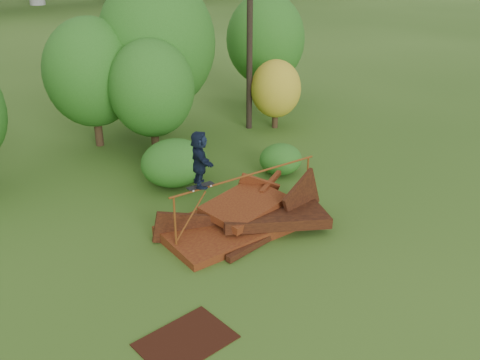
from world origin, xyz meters
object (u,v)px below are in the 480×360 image
flat_plate (186,341)px  scrap_pile (245,219)px  utility_pole (250,31)px  skater (200,159)px

flat_plate → scrap_pile: bearing=41.5°
scrap_pile → utility_pole: bearing=55.2°
skater → flat_plate: 5.13m
scrap_pile → skater: (-1.65, -0.10, 2.49)m
skater → flat_plate: bearing=162.2°
scrap_pile → flat_plate: bearing=-138.5°
skater → utility_pole: 11.07m
scrap_pile → utility_pole: 10.71m
scrap_pile → flat_plate: size_ratio=2.79×
scrap_pile → utility_pole: (5.61, 8.06, 4.29)m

